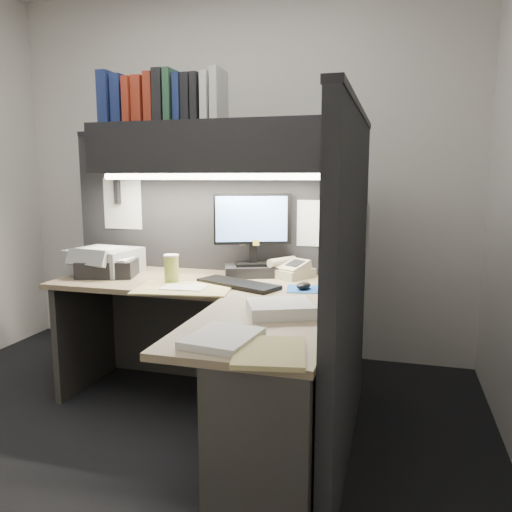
% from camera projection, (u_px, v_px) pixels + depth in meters
% --- Properties ---
extents(floor, '(3.50, 3.50, 0.00)m').
position_uv_depth(floor, '(144.00, 443.00, 2.52)').
color(floor, black).
rests_on(floor, ground).
extents(wall_back, '(3.50, 0.04, 2.70)m').
position_uv_depth(wall_back, '(235.00, 174.00, 3.73)').
color(wall_back, silver).
rests_on(wall_back, floor).
extents(partition_back, '(1.90, 0.06, 1.60)m').
position_uv_depth(partition_back, '(213.00, 258.00, 3.27)').
color(partition_back, black).
rests_on(partition_back, floor).
extents(partition_right, '(0.06, 1.50, 1.60)m').
position_uv_depth(partition_right, '(348.00, 293.00, 2.30)').
color(partition_right, black).
rests_on(partition_right, floor).
extents(desk, '(1.70, 1.53, 0.73)m').
position_uv_depth(desk, '(223.00, 368.00, 2.33)').
color(desk, '#826952').
rests_on(desk, floor).
extents(overhead_shelf, '(1.55, 0.34, 0.30)m').
position_uv_depth(overhead_shelf, '(216.00, 148.00, 2.96)').
color(overhead_shelf, black).
rests_on(overhead_shelf, partition_back).
extents(task_light_tube, '(1.32, 0.04, 0.04)m').
position_uv_depth(task_light_tube, '(207.00, 177.00, 2.86)').
color(task_light_tube, white).
rests_on(task_light_tube, overhead_shelf).
extents(monitor, '(0.45, 0.31, 0.50)m').
position_uv_depth(monitor, '(253.00, 243.00, 3.01)').
color(monitor, black).
rests_on(monitor, desk).
extents(keyboard, '(0.51, 0.34, 0.02)m').
position_uv_depth(keyboard, '(238.00, 284.00, 2.76)').
color(keyboard, black).
rests_on(keyboard, desk).
extents(mousepad, '(0.25, 0.23, 0.00)m').
position_uv_depth(mousepad, '(307.00, 289.00, 2.68)').
color(mousepad, '#1A4792').
rests_on(mousepad, desk).
extents(mouse, '(0.09, 0.12, 0.04)m').
position_uv_depth(mouse, '(304.00, 286.00, 2.66)').
color(mouse, black).
rests_on(mouse, mousepad).
extents(telephone, '(0.29, 0.30, 0.09)m').
position_uv_depth(telephone, '(291.00, 270.00, 3.00)').
color(telephone, '#B7B08C').
rests_on(telephone, desk).
extents(coffee_cup, '(0.09, 0.09, 0.15)m').
position_uv_depth(coffee_cup, '(171.00, 270.00, 2.83)').
color(coffee_cup, '#C5C34E').
rests_on(coffee_cup, desk).
extents(printer, '(0.42, 0.37, 0.15)m').
position_uv_depth(printer, '(105.00, 261.00, 3.12)').
color(printer, '#989A9D').
rests_on(printer, desk).
extents(notebook_stack, '(0.40, 0.36, 0.10)m').
position_uv_depth(notebook_stack, '(109.00, 267.00, 3.05)').
color(notebook_stack, black).
rests_on(notebook_stack, desk).
extents(open_folder, '(0.55, 0.40, 0.01)m').
position_uv_depth(open_folder, '(184.00, 288.00, 2.68)').
color(open_folder, tan).
rests_on(open_folder, desk).
extents(paper_stack_a, '(0.35, 0.33, 0.05)m').
position_uv_depth(paper_stack_a, '(280.00, 308.00, 2.19)').
color(paper_stack_a, white).
rests_on(paper_stack_a, desk).
extents(paper_stack_b, '(0.26, 0.31, 0.03)m').
position_uv_depth(paper_stack_b, '(223.00, 338.00, 1.83)').
color(paper_stack_b, white).
rests_on(paper_stack_b, desk).
extents(manila_stack, '(0.29, 0.34, 0.02)m').
position_uv_depth(manila_stack, '(270.00, 352.00, 1.70)').
color(manila_stack, tan).
rests_on(manila_stack, desk).
extents(binder_row, '(0.76, 0.25, 0.31)m').
position_uv_depth(binder_row, '(162.00, 99.00, 3.00)').
color(binder_row, '#162250').
rests_on(binder_row, overhead_shelf).
extents(pinned_papers, '(1.76, 1.31, 0.51)m').
position_uv_depth(pinned_papers, '(255.00, 227.00, 2.77)').
color(pinned_papers, white).
rests_on(pinned_papers, partition_back).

